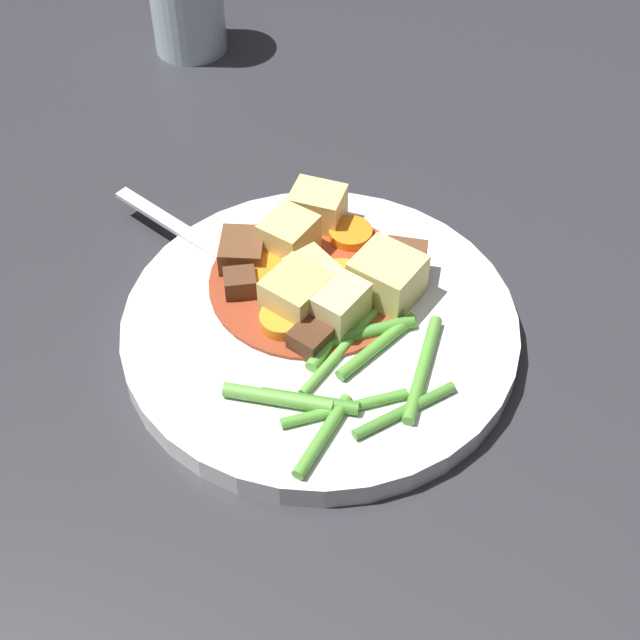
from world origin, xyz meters
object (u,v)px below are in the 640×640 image
dinner_plate (320,329)px  potato_chunk_2 (387,278)px  potato_chunk_3 (297,295)px  meat_chunk_1 (405,263)px  carrot_slice_2 (283,321)px  meat_chunk_3 (240,284)px  carrot_slice_3 (342,281)px  meat_chunk_0 (242,252)px  carrot_slice_1 (257,273)px  potato_chunk_4 (334,306)px  potato_chunk_0 (312,279)px  fork (212,249)px  potato_chunk_5 (289,238)px  potato_chunk_1 (311,208)px  carrot_slice_0 (351,235)px  meat_chunk_2 (311,339)px

dinner_plate → potato_chunk_2: 0.05m
potato_chunk_3 → meat_chunk_1: potato_chunk_3 is taller
carrot_slice_2 → meat_chunk_3: size_ratio=1.44×
carrot_slice_3 → meat_chunk_0: bearing=71.1°
carrot_slice_1 → potato_chunk_2: bearing=-100.4°
potato_chunk_3 → potato_chunk_4: size_ratio=1.07×
meat_chunk_1 → meat_chunk_3: meat_chunk_1 is taller
dinner_plate → potato_chunk_3: size_ratio=6.95×
carrot_slice_2 → potato_chunk_3: bearing=-32.6°
carrot_slice_1 → carrot_slice_3: carrot_slice_1 is taller
carrot_slice_1 → potato_chunk_0: (-0.01, -0.04, 0.01)m
potato_chunk_2 → meat_chunk_1: bearing=-36.9°
potato_chunk_2 → meat_chunk_3: potato_chunk_2 is taller
fork → meat_chunk_1: bearing=-101.7°
potato_chunk_0 → potato_chunk_5: size_ratio=0.89×
carrot_slice_3 → potato_chunk_4: size_ratio=0.92×
potato_chunk_1 → carrot_slice_0: bearing=-124.0°
meat_chunk_0 → potato_chunk_2: bearing=-108.2°
potato_chunk_2 → meat_chunk_2: bearing=131.6°
carrot_slice_0 → meat_chunk_3: meat_chunk_3 is taller
carrot_slice_2 → potato_chunk_4: 0.03m
potato_chunk_5 → meat_chunk_1: (-0.02, -0.08, -0.00)m
carrot_slice_0 → potato_chunk_1: size_ratio=0.85×
potato_chunk_1 → carrot_slice_3: bearing=-162.9°
carrot_slice_1 → meat_chunk_0: meat_chunk_0 is taller
meat_chunk_1 → meat_chunk_2: 0.09m
potato_chunk_1 → potato_chunk_5: (-0.03, 0.02, 0.00)m
dinner_plate → carrot_slice_3: carrot_slice_3 is taller
carrot_slice_0 → dinner_plate: bearing=163.2°
carrot_slice_2 → meat_chunk_2: meat_chunk_2 is taller
meat_chunk_1 → potato_chunk_3: bearing=113.1°
carrot_slice_1 → potato_chunk_1: 0.07m
potato_chunk_1 → potato_chunk_2: bearing=-146.0°
potato_chunk_5 → meat_chunk_0: bearing=104.5°
potato_chunk_5 → meat_chunk_3: bearing=138.9°
fork → potato_chunk_5: bearing=-95.1°
meat_chunk_2 → meat_chunk_3: size_ratio=1.15×
potato_chunk_2 → meat_chunk_1: 0.02m
potato_chunk_2 → potato_chunk_0: bearing=87.6°
carrot_slice_0 → potato_chunk_2: (-0.05, -0.02, 0.01)m
carrot_slice_1 → meat_chunk_2: size_ratio=1.42×
potato_chunk_4 → fork: size_ratio=0.24×
dinner_plate → potato_chunk_3: potato_chunk_3 is taller
potato_chunk_2 → potato_chunk_3: size_ratio=1.10×
meat_chunk_3 → meat_chunk_1: bearing=-82.4°
dinner_plate → meat_chunk_0: size_ratio=7.77×
potato_chunk_4 → dinner_plate: bearing=77.0°
carrot_slice_0 → meat_chunk_3: 0.09m
potato_chunk_2 → potato_chunk_4: size_ratio=1.17×
potato_chunk_0 → potato_chunk_3: bearing=147.4°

